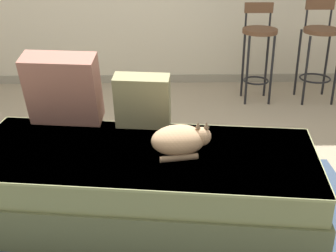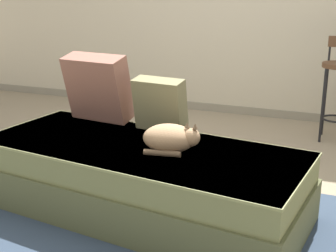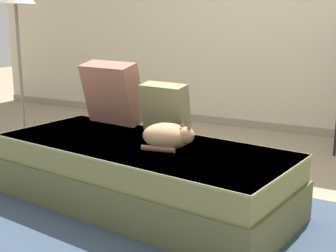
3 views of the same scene
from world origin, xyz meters
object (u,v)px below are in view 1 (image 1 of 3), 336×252
throw_pillow_corner (63,89)px  throw_pillow_middle (142,101)px  couch (144,183)px  bar_stool_near_window (259,43)px  bar_stool_by_doorway (319,44)px  cat (181,140)px

throw_pillow_corner → throw_pillow_middle: 0.53m
couch → bar_stool_near_window: bar_stool_near_window is taller
couch → throw_pillow_corner: throw_pillow_corner is taller
couch → bar_stool_by_doorway: bar_stool_by_doorway is taller
cat → bar_stool_by_doorway: bearing=54.5°
throw_pillow_middle → cat: (0.23, -0.37, -0.10)m
bar_stool_near_window → bar_stool_by_doorway: 0.60m
bar_stool_near_window → bar_stool_by_doorway: bar_stool_by_doorway is taller
couch → throw_pillow_middle: size_ratio=5.80×
cat → bar_stool_by_doorway: bar_stool_by_doorway is taller
bar_stool_near_window → cat: bearing=-112.8°
couch → throw_pillow_corner: bearing=142.1°
cat → bar_stool_near_window: 2.23m
cat → throw_pillow_middle: bearing=121.7°
throw_pillow_corner → bar_stool_by_doorway: 2.74m
couch → cat: size_ratio=5.87×
throw_pillow_corner → throw_pillow_middle: bearing=-6.9°
couch → bar_stool_by_doorway: size_ratio=2.19×
bar_stool_near_window → bar_stool_by_doorway: bearing=-0.1°
cat → bar_stool_by_doorway: 2.52m
throw_pillow_corner → bar_stool_by_doorway: bar_stool_by_doorway is taller
couch → bar_stool_near_window: bearing=61.9°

